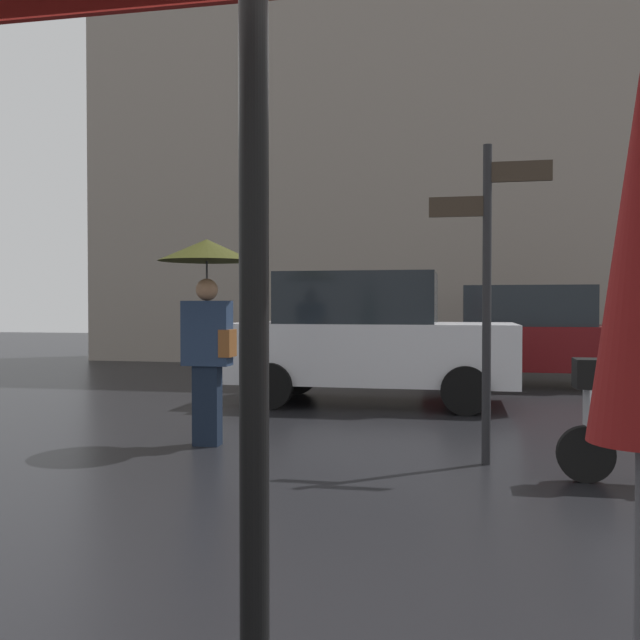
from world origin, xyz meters
The scene contains 6 objects.
pedestrian_with_umbrella centered at (-1.36, 4.14, 1.62)m, with size 0.99×0.99×2.12m.
parked_scooter centered at (2.60, 3.33, 0.55)m, with size 1.37×0.32×1.23m.
parked_car_left centered at (2.49, 10.32, 0.91)m, with size 4.01×1.89×1.79m.
parked_car_right centered at (-0.13, 7.48, 0.97)m, with size 4.08×1.84×1.92m.
street_signpost centered at (1.42, 3.83, 1.76)m, with size 1.08×0.08×2.89m.
building_block centered at (0.00, 14.94, 7.15)m, with size 16.50×2.20×14.30m, color gray.
Camera 1 is at (1.16, -2.61, 1.45)m, focal length 38.95 mm.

